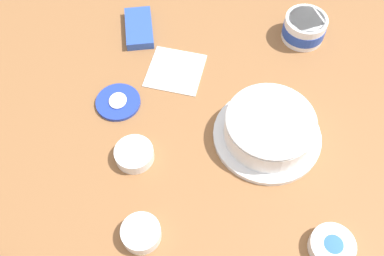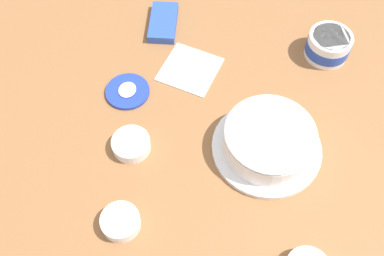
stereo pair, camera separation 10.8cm
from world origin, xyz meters
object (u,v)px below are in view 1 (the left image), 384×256
(frosting_tub, at_px, (304,28))
(sprinkle_bowl_rainbow, at_px, (139,233))
(sprinkle_bowl_blue, at_px, (332,246))
(frosted_cake, at_px, (269,130))
(paper_napkin, at_px, (175,70))
(candy_box_lower, at_px, (139,28))
(frosting_tub_lid, at_px, (118,102))
(sprinkle_bowl_yellow, at_px, (134,154))

(frosting_tub, distance_m, sprinkle_bowl_rainbow, 0.75)
(sprinkle_bowl_blue, bearing_deg, frosting_tub, 0.21)
(frosted_cake, xyz_separation_m, sprinkle_bowl_blue, (-0.28, -0.13, -0.03))
(frosted_cake, distance_m, frosting_tub, 0.38)
(sprinkle_bowl_rainbow, height_order, paper_napkin, sprinkle_bowl_rainbow)
(frosting_tub, distance_m, candy_box_lower, 0.49)
(frosting_tub_lid, height_order, paper_napkin, frosting_tub_lid)
(frosted_cake, distance_m, sprinkle_bowl_yellow, 0.34)
(frosting_tub_lid, relative_size, candy_box_lower, 0.78)
(frosting_tub_lid, xyz_separation_m, candy_box_lower, (0.27, -0.03, 0.01))
(frosting_tub_lid, relative_size, sprinkle_bowl_blue, 1.21)
(sprinkle_bowl_rainbow, bearing_deg, frosted_cake, -48.46)
(frosted_cake, height_order, frosting_tub, frosted_cake)
(frosted_cake, relative_size, candy_box_lower, 1.80)
(frosting_tub, distance_m, frosting_tub_lid, 0.58)
(sprinkle_bowl_yellow, xyz_separation_m, sprinkle_bowl_rainbow, (-0.20, -0.03, 0.00))
(frosting_tub, xyz_separation_m, sprinkle_bowl_yellow, (-0.42, 0.45, -0.02))
(frosting_tub, height_order, sprinkle_bowl_blue, frosting_tub)
(frosting_tub, distance_m, paper_napkin, 0.40)
(frosted_cake, xyz_separation_m, frosting_tub_lid, (0.10, 0.39, -0.04))
(frosting_tub_lid, height_order, candy_box_lower, candy_box_lower)
(sprinkle_bowl_rainbow, bearing_deg, sprinkle_bowl_yellow, 9.27)
(frosting_tub, xyz_separation_m, candy_box_lower, (0.01, 0.49, -0.03))
(sprinkle_bowl_rainbow, distance_m, candy_box_lower, 0.63)
(sprinkle_bowl_yellow, distance_m, sprinkle_bowl_blue, 0.50)
(frosted_cake, relative_size, frosting_tub_lid, 2.29)
(frosting_tub_lid, distance_m, candy_box_lower, 0.27)
(frosting_tub_lid, distance_m, sprinkle_bowl_yellow, 0.17)
(frosting_tub, xyz_separation_m, frosting_tub_lid, (-0.26, 0.51, -0.03))
(sprinkle_bowl_yellow, bearing_deg, candy_box_lower, 4.37)
(frosting_tub_lid, bearing_deg, sprinkle_bowl_blue, -125.78)
(frosted_cake, bearing_deg, paper_napkin, 49.10)
(sprinkle_bowl_rainbow, xyz_separation_m, paper_napkin, (0.48, -0.05, -0.01))
(frosting_tub, relative_size, sprinkle_bowl_rainbow, 1.39)
(frosting_tub, distance_m, sprinkle_bowl_blue, 0.63)
(frosting_tub_lid, height_order, sprinkle_bowl_rainbow, sprinkle_bowl_rainbow)
(sprinkle_bowl_blue, relative_size, sprinkle_bowl_rainbow, 1.11)
(sprinkle_bowl_blue, height_order, candy_box_lower, sprinkle_bowl_blue)
(frosted_cake, height_order, paper_napkin, frosted_cake)
(sprinkle_bowl_yellow, distance_m, candy_box_lower, 0.43)
(frosting_tub_lid, bearing_deg, paper_napkin, -51.54)
(frosting_tub_lid, bearing_deg, frosting_tub, -63.17)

